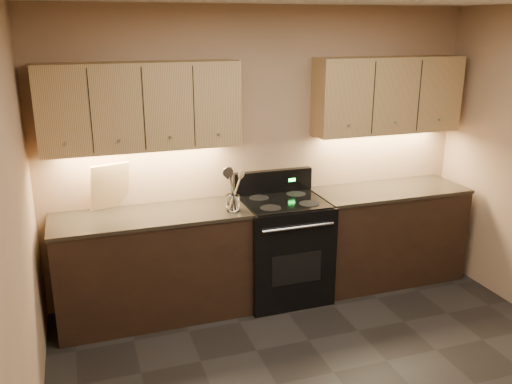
% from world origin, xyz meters
% --- Properties ---
extents(wall_back, '(4.00, 0.04, 2.60)m').
position_xyz_m(wall_back, '(0.00, 2.00, 1.30)').
color(wall_back, tan).
rests_on(wall_back, ground).
extents(wall_left, '(0.04, 4.00, 2.60)m').
position_xyz_m(wall_left, '(-2.00, 0.00, 1.30)').
color(wall_left, tan).
rests_on(wall_left, ground).
extents(counter_left, '(1.62, 0.62, 0.93)m').
position_xyz_m(counter_left, '(-1.10, 1.70, 0.47)').
color(counter_left, black).
rests_on(counter_left, ground).
extents(counter_right, '(1.46, 0.62, 0.93)m').
position_xyz_m(counter_right, '(1.18, 1.70, 0.47)').
color(counter_right, black).
rests_on(counter_right, ground).
extents(stove, '(0.76, 0.68, 1.14)m').
position_xyz_m(stove, '(0.08, 1.68, 0.48)').
color(stove, black).
rests_on(stove, ground).
extents(upper_cab_left, '(1.60, 0.30, 0.70)m').
position_xyz_m(upper_cab_left, '(-1.10, 1.85, 1.80)').
color(upper_cab_left, tan).
rests_on(upper_cab_left, wall_back).
extents(upper_cab_right, '(1.44, 0.30, 0.70)m').
position_xyz_m(upper_cab_right, '(1.18, 1.85, 1.80)').
color(upper_cab_right, tan).
rests_on(upper_cab_right, wall_back).
extents(outlet_plate, '(0.08, 0.01, 0.12)m').
position_xyz_m(outlet_plate, '(-1.30, 1.99, 1.12)').
color(outlet_plate, '#B2B5BA').
rests_on(outlet_plate, wall_back).
extents(utensil_crock, '(0.14, 0.14, 0.14)m').
position_xyz_m(utensil_crock, '(-0.42, 1.57, 0.99)').
color(utensil_crock, white).
rests_on(utensil_crock, counter_left).
extents(cutting_board, '(0.35, 0.21, 0.41)m').
position_xyz_m(cutting_board, '(-1.39, 1.94, 1.13)').
color(cutting_board, tan).
rests_on(cutting_board, counter_left).
extents(wooden_spoon, '(0.19, 0.09, 0.34)m').
position_xyz_m(wooden_spoon, '(-0.46, 1.56, 1.12)').
color(wooden_spoon, tan).
rests_on(wooden_spoon, utensil_crock).
extents(black_turner, '(0.14, 0.12, 0.39)m').
position_xyz_m(black_turner, '(-0.41, 1.55, 1.13)').
color(black_turner, black).
rests_on(black_turner, utensil_crock).
extents(steel_spatula, '(0.18, 0.14, 0.36)m').
position_xyz_m(steel_spatula, '(-0.39, 1.58, 1.12)').
color(steel_spatula, silver).
rests_on(steel_spatula, utensil_crock).
extents(steel_skimmer, '(0.18, 0.11, 0.38)m').
position_xyz_m(steel_skimmer, '(-0.39, 1.55, 1.13)').
color(steel_skimmer, silver).
rests_on(steel_skimmer, utensil_crock).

